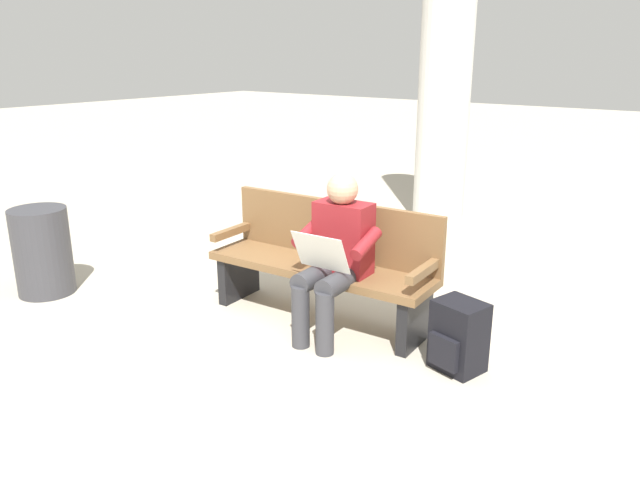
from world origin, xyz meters
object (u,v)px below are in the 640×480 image
(backpack, at_px, (458,337))
(trash_bin, at_px, (42,251))
(person_seated, at_px, (335,253))
(bench_near, at_px, (324,260))
(support_pillar, at_px, (446,57))

(backpack, xyz_separation_m, trash_bin, (3.37, 0.89, 0.14))
(person_seated, bearing_deg, backpack, -179.66)
(person_seated, relative_size, trash_bin, 1.59)
(trash_bin, bearing_deg, backpack, -165.25)
(person_seated, bearing_deg, trash_bin, 14.84)
(person_seated, relative_size, backpack, 2.53)
(bench_near, relative_size, trash_bin, 2.47)
(backpack, bearing_deg, bench_near, -7.22)
(bench_near, bearing_deg, support_pillar, -82.87)
(person_seated, xyz_separation_m, support_pillar, (0.87, -3.39, 1.29))
(person_seated, distance_m, backpack, 1.01)
(person_seated, relative_size, support_pillar, 0.31)
(bench_near, xyz_separation_m, person_seated, (-0.26, 0.22, 0.17))
(backpack, distance_m, trash_bin, 3.49)
(support_pillar, distance_m, trash_bin, 4.75)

